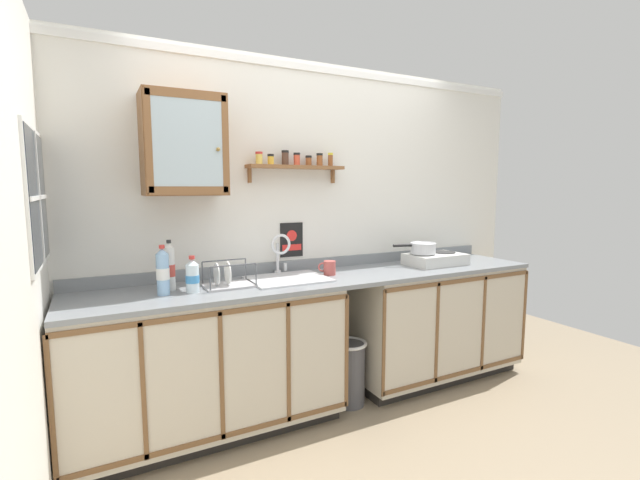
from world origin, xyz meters
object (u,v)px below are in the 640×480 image
object	(u,v)px
hot_plate_stove	(435,259)
bottle_water_blue_0	(163,272)
warning_sign	(292,240)
mug	(329,268)
wall_cabinet	(184,145)
trash_bin	(349,372)
sink	(287,282)
bottle_water_clear_2	(192,276)
bottle_opaque_white_1	(170,267)
saucepan	(423,248)
dish_rack	(227,281)

from	to	relation	value
hot_plate_stove	bottle_water_blue_0	world-z (taller)	bottle_water_blue_0
bottle_water_blue_0	warning_sign	distance (m)	1.02
hot_plate_stove	mug	size ratio (longest dim) A/B	3.89
wall_cabinet	trash_bin	bearing A→B (deg)	-14.00
sink	bottle_water_clear_2	size ratio (longest dim) A/B	2.37
hot_plate_stove	mug	distance (m)	0.96
bottle_water_blue_0	trash_bin	bearing A→B (deg)	-3.47
sink	bottle_opaque_white_1	size ratio (longest dim) A/B	1.70
saucepan	bottle_water_blue_0	distance (m)	1.97
trash_bin	bottle_opaque_white_1	bearing A→B (deg)	171.20
mug	wall_cabinet	bearing A→B (deg)	172.80
bottle_opaque_white_1	warning_sign	world-z (taller)	warning_sign
wall_cabinet	trash_bin	distance (m)	1.90
bottle_opaque_white_1	mug	bearing A→B (deg)	-2.19
saucepan	wall_cabinet	world-z (taller)	wall_cabinet
bottle_water_blue_0	sink	bearing A→B (deg)	4.72
bottle_opaque_white_1	saucepan	bearing A→B (deg)	-1.55
sink	wall_cabinet	xyz separation A→B (m)	(-0.63, 0.12, 0.89)
hot_plate_stove	wall_cabinet	bearing A→B (deg)	175.38
trash_bin	hot_plate_stove	bearing A→B (deg)	6.90
hot_plate_stove	bottle_opaque_white_1	bearing A→B (deg)	177.88
hot_plate_stove	wall_cabinet	size ratio (longest dim) A/B	0.75
hot_plate_stove	warning_sign	size ratio (longest dim) A/B	1.82
sink	mug	distance (m)	0.33
trash_bin	saucepan	bearing A→B (deg)	9.66
dish_rack	wall_cabinet	world-z (taller)	wall_cabinet
bottle_water_blue_0	bottle_water_clear_2	xyz separation A→B (m)	(0.16, -0.01, -0.04)
mug	trash_bin	bearing A→B (deg)	-57.70
bottle_opaque_white_1	hot_plate_stove	bearing A→B (deg)	-2.12
sink	trash_bin	distance (m)	0.80
bottle_water_clear_2	wall_cabinet	xyz separation A→B (m)	(0.01, 0.20, 0.78)
saucepan	warning_sign	distance (m)	1.06
bottle_water_clear_2	warning_sign	xyz separation A→B (m)	(0.79, 0.34, 0.13)
bottle_water_blue_0	wall_cabinet	size ratio (longest dim) A/B	0.48
sink	mug	xyz separation A→B (m)	(0.33, -0.00, 0.07)
bottle_opaque_white_1	bottle_water_clear_2	world-z (taller)	bottle_opaque_white_1
wall_cabinet	bottle_opaque_white_1	bearing A→B (deg)	-147.20
saucepan	trash_bin	distance (m)	1.13
sink	hot_plate_stove	world-z (taller)	sink
wall_cabinet	bottle_water_clear_2	bearing A→B (deg)	-94.18
bottle_water_clear_2	mug	size ratio (longest dim) A/B	1.86
bottle_water_blue_0	bottle_opaque_white_1	bearing A→B (deg)	62.76
bottle_water_blue_0	warning_sign	world-z (taller)	warning_sign
sink	bottle_opaque_white_1	xyz separation A→B (m)	(-0.75, 0.04, 0.16)
bottle_water_clear_2	dish_rack	size ratio (longest dim) A/B	0.71
warning_sign	bottle_water_blue_0	bearing A→B (deg)	-161.01
bottle_opaque_white_1	warning_sign	xyz separation A→B (m)	(0.90, 0.22, 0.09)
bottle_water_blue_0	wall_cabinet	bearing A→B (deg)	46.24
bottle_water_clear_2	dish_rack	xyz separation A→B (m)	(0.22, 0.05, -0.06)
sink	saucepan	world-z (taller)	sink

